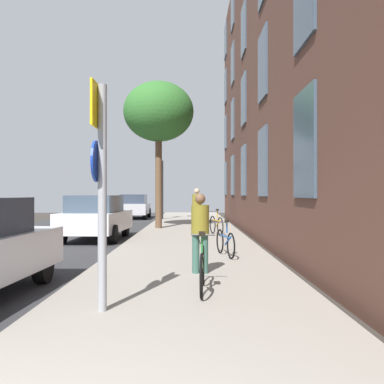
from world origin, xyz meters
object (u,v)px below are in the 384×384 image
object	(u,v)px
sign_post	(101,177)
pedestrian_1	(197,206)
tree_near	(159,113)
car_2	(135,206)
bicycle_3	(217,225)
traffic_light	(161,179)
bicycle_1	(226,242)
bicycle_2	(196,232)
bicycle_0	(203,268)
pedestrian_0	(201,228)
car_1	(97,217)

from	to	relation	value
sign_post	pedestrian_1	world-z (taller)	sign_post
tree_near	pedestrian_1	distance (m)	4.60
car_2	bicycle_3	bearing A→B (deg)	-68.77
traffic_light	bicycle_1	distance (m)	15.78
traffic_light	bicycle_1	world-z (taller)	traffic_light
tree_near	bicycle_3	xyz separation A→B (m)	(2.46, -3.17, -4.88)
bicycle_1	bicycle_2	size ratio (longest dim) A/B	0.96
bicycle_2	sign_post	bearing A→B (deg)	-100.13
sign_post	tree_near	xyz separation A→B (m)	(-0.29, 13.69, 3.47)
traffic_light	tree_near	bearing A→B (deg)	-86.59
bicycle_0	pedestrian_0	distance (m)	1.63
bicycle_1	bicycle_3	world-z (taller)	bicycle_3
bicycle_2	car_2	world-z (taller)	car_2
pedestrian_1	traffic_light	bearing A→B (deg)	106.60
pedestrian_0	pedestrian_1	world-z (taller)	pedestrian_1
car_1	bicycle_2	bearing A→B (deg)	-32.52
bicycle_2	bicycle_3	size ratio (longest dim) A/B	1.04
bicycle_0	car_1	bearing A→B (deg)	112.99
tree_near	sign_post	bearing A→B (deg)	-88.78
tree_near	bicycle_1	xyz separation A→B (m)	(2.36, -8.68, -4.91)
bicycle_1	pedestrian_1	size ratio (longest dim) A/B	0.90
bicycle_0	car_2	size ratio (longest dim) A/B	0.40
bicycle_0	car_2	xyz separation A→B (m)	(-4.05, 21.76, 0.34)
sign_post	traffic_light	size ratio (longest dim) A/B	0.85
bicycle_0	bicycle_1	distance (m)	3.90
bicycle_0	bicycle_2	distance (m)	6.33
traffic_light	pedestrian_0	xyz separation A→B (m)	(2.09, -17.69, -1.56)
pedestrian_0	bicycle_3	bearing A→B (deg)	84.38
traffic_light	bicycle_2	distance (m)	13.23
traffic_light	tree_near	size ratio (longest dim) A/B	0.54
tree_near	bicycle_1	bearing A→B (deg)	-74.77
bicycle_0	bicycle_3	size ratio (longest dim) A/B	1.03
tree_near	pedestrian_1	size ratio (longest dim) A/B	3.70
bicycle_2	car_1	xyz separation A→B (m)	(-3.60, 2.30, 0.35)
bicycle_1	car_1	size ratio (longest dim) A/B	0.40
bicycle_1	pedestrian_1	xyz separation A→B (m)	(-0.63, 8.23, 0.67)
sign_post	pedestrian_0	distance (m)	3.17
pedestrian_0	car_2	distance (m)	20.62
bicycle_3	car_2	bearing A→B (deg)	111.23
traffic_light	bicycle_2	bearing A→B (deg)	-81.05
pedestrian_0	car_1	world-z (taller)	pedestrian_0
bicycle_2	pedestrian_0	distance (m)	4.82
tree_near	pedestrian_1	bearing A→B (deg)	-14.81
traffic_light	bicycle_3	size ratio (longest dim) A/B	2.20
traffic_light	pedestrian_0	bearing A→B (deg)	-83.28
bicycle_1	car_2	world-z (taller)	car_2
sign_post	pedestrian_1	bearing A→B (deg)	83.77
pedestrian_1	sign_post	bearing A→B (deg)	-96.23
bicycle_1	bicycle_0	bearing A→B (deg)	-99.94
sign_post	bicycle_3	xyz separation A→B (m)	(2.16, 10.52, -1.42)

